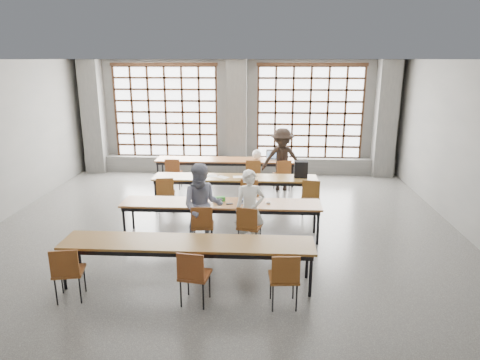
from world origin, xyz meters
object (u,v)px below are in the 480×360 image
student_female (203,206)px  chair_back_mid (253,172)px  phone (230,204)px  chair_near_right (285,275)px  mouse (268,203)px  chair_near_mid (193,272)px  green_box (219,199)px  desk_row_b (235,179)px  chair_mid_left (166,191)px  chair_front_left (202,223)px  chair_mid_right (311,193)px  chair_front_right (249,224)px  desk_row_c (221,205)px  student_back (282,160)px  desk_row_a (226,161)px  chair_mid_centre (250,192)px  plastic_bag (257,154)px  chair_back_left (173,170)px  red_pouch (69,268)px  chair_near_left (67,269)px  laptop_back (272,157)px  desk_row_d (188,246)px  backpack (301,169)px  student_male (250,210)px  chair_back_right (283,172)px  laptop_front (248,198)px

student_female → chair_back_mid: bearing=72.6°
student_female → phone: student_female is taller
chair_near_right → mouse: bearing=95.0°
chair_near_mid → green_box: size_ratio=3.52×
desk_row_b → chair_near_mid: bearing=-93.7°
chair_mid_left → chair_front_left: (1.15, -1.95, 0.00)m
chair_mid_right → chair_front_right: bearing=-124.9°
phone → chair_mid_right: bearing=38.9°
desk_row_c → green_box: size_ratio=16.00×
student_back → phone: student_back is taller
desk_row_a → chair_mid_centre: (0.80, -2.52, -0.13)m
chair_mid_left → chair_near_right: same height
student_back → plastic_bag: bearing=145.1°
desk_row_a → chair_front_left: bearing=-90.4°
chair_mid_left → chair_front_left: bearing=-59.5°
green_box → chair_back_left: bearing=117.2°
chair_mid_right → red_pouch: (-3.97, -3.81, -0.04)m
chair_front_right → red_pouch: 3.21m
mouse → red_pouch: bearing=-140.4°
desk_row_a → chair_mid_left: 2.79m
chair_near_mid → mouse: (1.10, 2.55, 0.21)m
chair_mid_left → chair_front_right: 2.80m
chair_near_mid → chair_near_left: bearing=180.0°
desk_row_a → student_female: 4.34m
chair_mid_centre → chair_near_left: 4.65m
chair_mid_left → student_female: (1.14, -1.82, 0.29)m
green_box → laptop_back: bearing=73.6°
desk_row_a → chair_front_right: 4.55m
chair_back_left → chair_front_left: same height
desk_row_a → red_pouch: bearing=-105.7°
chair_mid_centre → plastic_bag: plastic_bag is taller
chair_back_mid → plastic_bag: size_ratio=3.08×
desk_row_c → desk_row_d: (-0.33, -1.94, 0.00)m
student_female → phone: size_ratio=12.66×
chair_front_left → student_back: 4.30m
desk_row_b → chair_front_right: 2.61m
chair_mid_right → phone: size_ratio=6.77×
chair_mid_left → backpack: backpack is taller
student_male → student_female: student_female is taller
chair_mid_left → chair_mid_centre: (1.98, -0.00, 0.00)m
desk_row_b → chair_back_right: 1.76m
phone → chair_near_left: bearing=-131.7°
chair_front_left → mouse: size_ratio=8.98×
chair_back_left → laptop_front: bearing=-54.7°
desk_row_c → chair_back_right: bearing=67.0°
chair_mid_centre → laptop_front: 1.23m
chair_back_left → chair_mid_centre: same height
desk_row_d → chair_front_right: (0.92, 1.31, -0.13)m
chair_front_left → chair_near_left: (-1.72, -1.94, 0.00)m
backpack → desk_row_b: bearing=-177.7°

